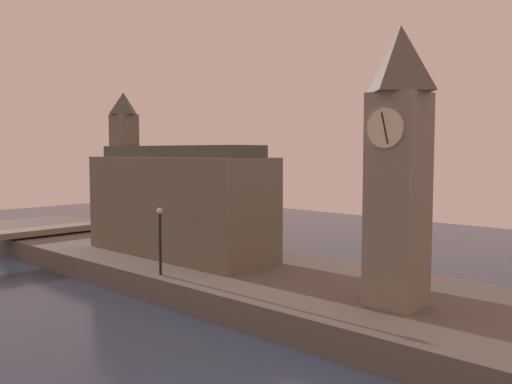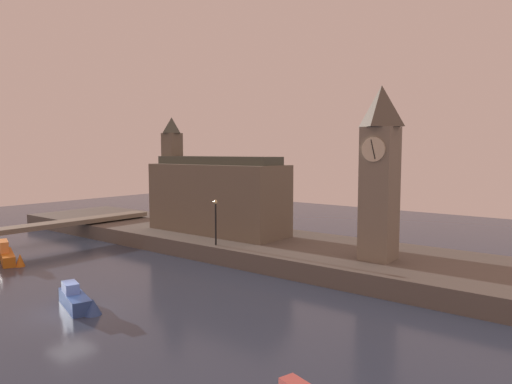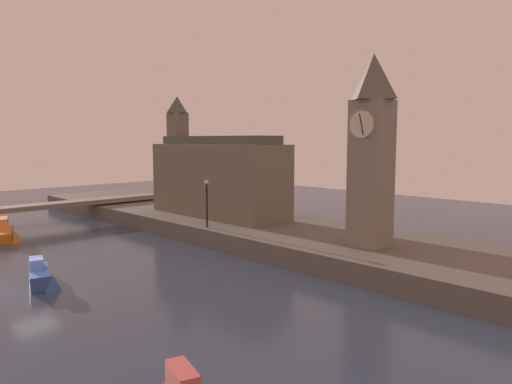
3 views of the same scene
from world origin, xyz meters
TOP-DOWN VIEW (x-y plane):
  - far_embankment at (0.00, 20.00)m, footprint 70.00×12.00m
  - clock_tower at (11.69, 18.56)m, footprint 2.61×2.64m
  - parliament_hall at (-6.59, 19.76)m, footprint 15.21×5.22m
  - streetlamp at (-1.79, 14.83)m, footprint 0.36×0.36m

SIDE VIEW (x-z plane):
  - far_embankment at x=0.00m, z-range 0.00..1.50m
  - streetlamp at x=-1.79m, z-range 1.99..6.01m
  - parliament_hall at x=-6.59m, z-range -0.63..11.33m
  - clock_tower at x=11.69m, z-range 1.74..14.90m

